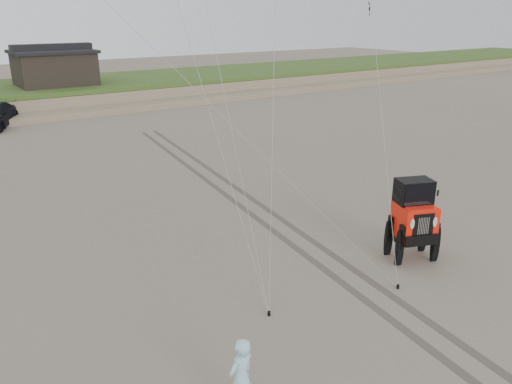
{
  "coord_description": "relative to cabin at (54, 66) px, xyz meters",
  "views": [
    {
      "loc": [
        -8.76,
        -7.95,
        7.37
      ],
      "look_at": [
        -1.09,
        3.0,
        2.6
      ],
      "focal_mm": 35.0,
      "sensor_mm": 36.0,
      "label": 1
    }
  ],
  "objects": [
    {
      "name": "ground",
      "position": [
        -2.0,
        -37.0,
        -3.24
      ],
      "size": [
        160.0,
        160.0,
        0.0
      ],
      "primitive_type": "plane",
      "color": "#6B6054",
      "rests_on": "ground"
    },
    {
      "name": "dune_ridge",
      "position": [
        -2.0,
        0.5,
        -2.42
      ],
      "size": [
        160.0,
        14.25,
        1.73
      ],
      "color": "#7A6B54",
      "rests_on": "ground"
    },
    {
      "name": "cabin",
      "position": [
        0.0,
        0.0,
        0.0
      ],
      "size": [
        6.4,
        5.4,
        3.35
      ],
      "color": "black",
      "rests_on": "dune_ridge"
    },
    {
      "name": "jeep",
      "position": [
        1.51,
        -36.03,
        -2.2
      ],
      "size": [
        4.35,
        6.05,
        2.07
      ],
      "primitive_type": null,
      "rotation": [
        0.0,
        0.0,
        -0.39
      ],
      "color": "#FB1D0B",
      "rests_on": "ground"
    },
    {
      "name": "man",
      "position": [
        -6.57,
        -38.46,
        -2.38
      ],
      "size": [
        0.71,
        0.56,
        1.72
      ],
      "primitive_type": "imported",
      "rotation": [
        0.0,
        0.0,
        3.4
      ],
      "color": "#90D3DF",
      "rests_on": "ground"
    },
    {
      "name": "stake_main",
      "position": [
        -4.11,
        -36.04,
        -3.18
      ],
      "size": [
        0.08,
        0.08,
        0.12
      ],
      "primitive_type": "cylinder",
      "color": "black",
      "rests_on": "ground"
    },
    {
      "name": "stake_aux",
      "position": [
        -0.3,
        -37.07,
        -3.18
      ],
      "size": [
        0.08,
        0.08,
        0.12
      ],
      "primitive_type": "cylinder",
      "color": "black",
      "rests_on": "ground"
    },
    {
      "name": "tire_tracks",
      "position": [
        0.0,
        -29.0,
        -3.23
      ],
      "size": [
        5.22,
        29.74,
        0.01
      ],
      "color": "#4C443D",
      "rests_on": "ground"
    }
  ]
}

